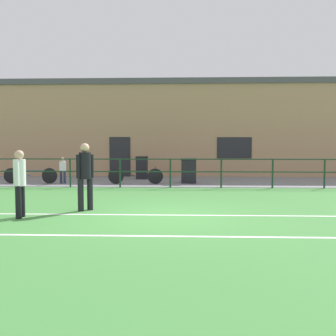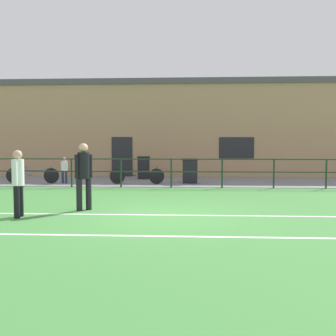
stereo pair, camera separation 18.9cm
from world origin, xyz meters
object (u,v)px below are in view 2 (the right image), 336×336
trash_bin_1 (144,168)px  player_goalkeeper (84,172)px  spectator_child (64,169)px  trash_bin_0 (190,171)px  bicycle_parked_1 (32,175)px  player_striker (18,179)px  bicycle_parked_0 (137,176)px

trash_bin_1 → player_goalkeeper: bearing=-93.2°
spectator_child → trash_bin_0: bearing=-167.0°
bicycle_parked_1 → trash_bin_0: (6.86, 0.45, 0.20)m
player_goalkeeper → player_striker: player_goalkeeper is taller
bicycle_parked_0 → player_goalkeeper: bearing=-94.2°
player_goalkeeper → player_striker: (-1.26, -1.03, -0.09)m
player_goalkeeper → bicycle_parked_0: 6.56m
spectator_child → player_goalkeeper: bearing=121.2°
bicycle_parked_0 → trash_bin_0: trash_bin_0 is taller
player_striker → bicycle_parked_1: size_ratio=0.67×
trash_bin_0 → bicycle_parked_0: bearing=-168.9°
player_striker → bicycle_parked_0: 7.77m
spectator_child → bicycle_parked_1: spectator_child is taller
player_striker → trash_bin_0: player_striker is taller
player_striker → trash_bin_0: size_ratio=1.46×
player_goalkeeper → bicycle_parked_0: player_goalkeeper is taller
trash_bin_0 → player_striker: bearing=-116.7°
bicycle_parked_0 → player_striker: bearing=-103.0°
bicycle_parked_1 → trash_bin_0: trash_bin_0 is taller
trash_bin_0 → trash_bin_1: 2.96m
bicycle_parked_0 → trash_bin_0: (2.28, 0.45, 0.20)m
spectator_child → bicycle_parked_0: spectator_child is taller
trash_bin_1 → trash_bin_0: bearing=-40.1°
spectator_child → trash_bin_1: size_ratio=1.02×
bicycle_parked_1 → player_goalkeeper: bearing=-57.9°
spectator_child → trash_bin_0: size_ratio=1.05×
player_striker → spectator_child: 7.75m
player_striker → bicycle_parked_1: 8.08m
player_striker → trash_bin_0: (4.03, 8.00, -0.33)m
player_goalkeeper → bicycle_parked_0: (0.48, 6.52, -0.62)m
player_striker → bicycle_parked_0: size_ratio=0.67×
player_striker → trash_bin_1: size_ratio=1.43×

